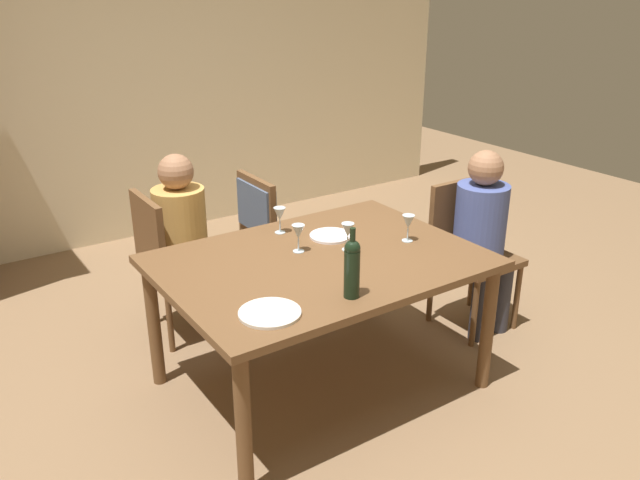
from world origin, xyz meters
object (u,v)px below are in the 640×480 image
object	(u,v)px
dinner_plate_host	(331,236)
dinner_plate_guest_left	(270,313)
person_woman_host	(483,230)
wine_glass_near_left	(280,215)
chair_far_right	(268,224)
wine_glass_centre	(348,231)
handbag	(327,273)
person_man_bearded	(185,232)
wine_bottle_tall_green	(352,267)
wine_glass_far	(408,223)
wine_glass_near_right	(298,233)
chair_right_end	(467,244)
chair_far_left	(169,256)
dining_table	(320,272)

from	to	relation	value
dinner_plate_host	dinner_plate_guest_left	distance (m)	0.93
person_woman_host	wine_glass_near_left	size ratio (longest dim) A/B	7.74
dinner_plate_guest_left	chair_far_right	bearing A→B (deg)	60.82
wine_glass_centre	handbag	size ratio (longest dim) A/B	0.53
person_man_bearded	dinner_plate_guest_left	world-z (taller)	person_man_bearded
person_man_bearded	wine_bottle_tall_green	bearing A→B (deg)	8.60
chair_far_right	wine_glass_centre	size ratio (longest dim) A/B	6.17
wine_bottle_tall_green	handbag	distance (m)	1.81
wine_glass_centre	wine_glass_far	world-z (taller)	same
wine_bottle_tall_green	wine_glass_near_right	xyz separation A→B (m)	(0.08, 0.57, -0.04)
chair_right_end	chair_far_right	bearing A→B (deg)	-42.88
chair_far_left	dinner_plate_host	world-z (taller)	chair_far_left
person_woman_host	chair_right_end	bearing A→B (deg)	-90.00
person_man_bearded	dinner_plate_host	distance (m)	0.94
wine_bottle_tall_green	dinner_plate_host	xyz separation A→B (m)	(0.33, 0.64, -0.14)
wine_glass_near_left	dinner_plate_host	xyz separation A→B (m)	(0.20, -0.21, -0.10)
chair_far_right	wine_glass_near_right	distance (m)	0.92
wine_glass_near_left	handbag	distance (m)	1.16
wine_glass_far	handbag	world-z (taller)	wine_glass_far
dinner_plate_host	wine_glass_near_left	bearing A→B (deg)	133.42
person_woman_host	wine_glass_centre	size ratio (longest dim) A/B	7.74
wine_glass_near_left	dinner_plate_host	distance (m)	0.31
person_man_bearded	wine_glass_near_right	xyz separation A→B (m)	(0.29, -0.83, 0.20)
wine_bottle_tall_green	dining_table	bearing A→B (deg)	74.19
wine_glass_centre	dinner_plate_guest_left	distance (m)	0.79
person_woman_host	wine_glass_near_right	world-z (taller)	person_woman_host
handbag	wine_glass_centre	bearing A→B (deg)	-119.00
chair_far_right	wine_glass_near_right	xyz separation A→B (m)	(-0.28, -0.83, 0.27)
wine_bottle_tall_green	dinner_plate_guest_left	xyz separation A→B (m)	(-0.39, 0.06, -0.14)
chair_far_right	wine_glass_far	world-z (taller)	chair_far_right
wine_glass_far	dining_table	bearing A→B (deg)	171.95
dining_table	chair_right_end	size ratio (longest dim) A/B	1.74
person_woman_host	wine_glass_far	size ratio (longest dim) A/B	7.74
person_man_bearded	handbag	xyz separation A→B (m)	(1.04, -0.00, -0.55)
dining_table	handbag	size ratio (longest dim) A/B	5.71
chair_right_end	wine_glass_far	distance (m)	0.75
person_woman_host	wine_glass_far	bearing A→B (deg)	4.19
chair_far_left	person_woman_host	bearing A→B (deg)	58.70
person_woman_host	dinner_plate_host	xyz separation A→B (m)	(-0.97, 0.23, 0.10)
person_woman_host	wine_glass_centre	distance (m)	1.02
chair_right_end	wine_glass_far	world-z (taller)	chair_right_end
wine_glass_near_left	dinner_plate_host	size ratio (longest dim) A/B	0.64
wine_glass_near_left	dinner_plate_guest_left	bearing A→B (deg)	-123.42
person_man_bearded	wine_bottle_tall_green	world-z (taller)	person_man_bearded
wine_glass_near_left	dinner_plate_guest_left	world-z (taller)	wine_glass_near_left
wine_glass_far	dinner_plate_host	world-z (taller)	wine_glass_far
chair_far_left	handbag	xyz separation A→B (m)	(1.16, -0.00, -0.42)
chair_far_right	wine_bottle_tall_green	world-z (taller)	wine_bottle_tall_green
person_woman_host	wine_glass_near_right	size ratio (longest dim) A/B	7.74
person_woman_host	person_man_bearded	world-z (taller)	person_woman_host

